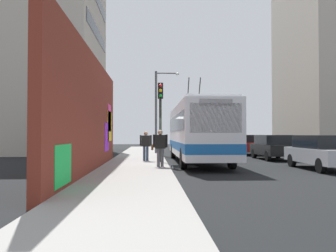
{
  "coord_description": "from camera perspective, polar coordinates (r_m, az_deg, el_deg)",
  "views": [
    {
      "loc": [
        -18.68,
        0.86,
        1.62
      ],
      "look_at": [
        1.29,
        -0.11,
        2.09
      ],
      "focal_mm": 37.91,
      "sensor_mm": 36.0,
      "label": 1
    }
  ],
  "objects": [
    {
      "name": "parked_car_red",
      "position": [
        28.95,
        12.99,
        -2.88
      ],
      "size": [
        4.14,
        1.87,
        1.58
      ],
      "color": "#B21E19",
      "rests_on": "ground_plane"
    },
    {
      "name": "city_bus",
      "position": [
        20.38,
        4.72,
        -0.74
      ],
      "size": [
        11.7,
        2.57,
        5.09
      ],
      "color": "silver",
      "rests_on": "ground_plane"
    },
    {
      "name": "parked_car_silver",
      "position": [
        17.82,
        23.46,
        -3.77
      ],
      "size": [
        4.59,
        1.81,
        1.58
      ],
      "color": "#B7B7BC",
      "rests_on": "ground_plane"
    },
    {
      "name": "sidewalk_slab",
      "position": [
        18.76,
        -5.06,
        -6.08
      ],
      "size": [
        48.0,
        3.2,
        0.15
      ],
      "primitive_type": "cube",
      "color": "gray",
      "rests_on": "ground_plane"
    },
    {
      "name": "graffiti_wall",
      "position": [
        15.11,
        -12.26,
        1.82
      ],
      "size": [
        14.34,
        0.32,
        4.91
      ],
      "color": "maroon",
      "rests_on": "ground_plane"
    },
    {
      "name": "street_lamp",
      "position": [
        28.04,
        -1.48,
        3.29
      ],
      "size": [
        0.44,
        1.92,
        6.47
      ],
      "color": "#4C4C51",
      "rests_on": "sidewalk_slab"
    },
    {
      "name": "building_far_left",
      "position": [
        34.28,
        -17.19,
        12.51
      ],
      "size": [
        12.59,
        6.93,
        19.6
      ],
      "color": "#B2A899",
      "rests_on": "ground_plane"
    },
    {
      "name": "parked_car_dark_gray",
      "position": [
        34.51,
        10.39,
        -2.64
      ],
      "size": [
        4.32,
        1.74,
        1.58
      ],
      "color": "#38383D",
      "rests_on": "ground_plane"
    },
    {
      "name": "pedestrian_midblock",
      "position": [
        19.69,
        -3.59,
        -2.86
      ],
      "size": [
        0.22,
        0.66,
        1.63
      ],
      "color": "#2D3F59",
      "rests_on": "sidewalk_slab"
    },
    {
      "name": "ground_plane",
      "position": [
        18.77,
        -0.14,
        -6.31
      ],
      "size": [
        80.0,
        80.0,
        0.0
      ],
      "primitive_type": "plane",
      "color": "black"
    },
    {
      "name": "curbside_puddle",
      "position": [
        17.85,
        1.94,
        -6.56
      ],
      "size": [
        1.85,
        1.85,
        0.0
      ],
      "primitive_type": "cylinder",
      "color": "black",
      "rests_on": "ground_plane"
    },
    {
      "name": "pedestrian_at_curb",
      "position": [
        16.13,
        -1.29,
        -3.09
      ],
      "size": [
        0.22,
        0.75,
        1.67
      ],
      "color": "#595960",
      "rests_on": "sidewalk_slab"
    },
    {
      "name": "traffic_light",
      "position": [
        18.89,
        -1.23,
        2.81
      ],
      "size": [
        0.49,
        0.28,
        4.23
      ],
      "color": "#2D382D",
      "rests_on": "sidewalk_slab"
    },
    {
      "name": "parked_car_black",
      "position": [
        23.8,
        16.53,
        -3.19
      ],
      "size": [
        4.34,
        1.88,
        1.58
      ],
      "color": "black",
      "rests_on": "ground_plane"
    }
  ]
}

